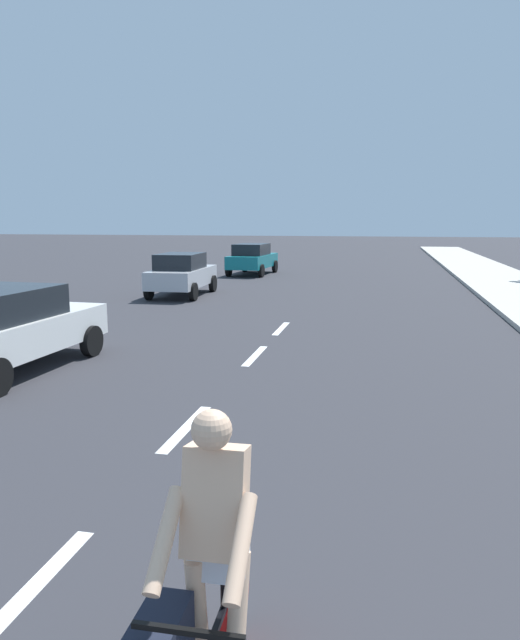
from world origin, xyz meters
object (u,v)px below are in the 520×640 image
at_px(cyclist, 203,586).
at_px(parked_car_white, 4,327).
at_px(parked_car_teal, 252,258).
at_px(parked_car_silver, 182,273).

relative_size(cyclist, parked_car_white, 0.43).
bearing_deg(parked_car_teal, parked_car_white, -87.20).
bearing_deg(parked_car_silver, parked_car_white, -89.44).
distance_m(cyclist, parked_car_white, 8.73).
relative_size(cyclist, parked_car_teal, 0.45).
distance_m(parked_car_silver, parked_car_teal, 8.63).
bearing_deg(parked_car_silver, parked_car_teal, 83.41).
bearing_deg(cyclist, parked_car_teal, -79.09).
bearing_deg(parked_car_white, cyclist, -45.00).
height_order(parked_car_white, parked_car_silver, same).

